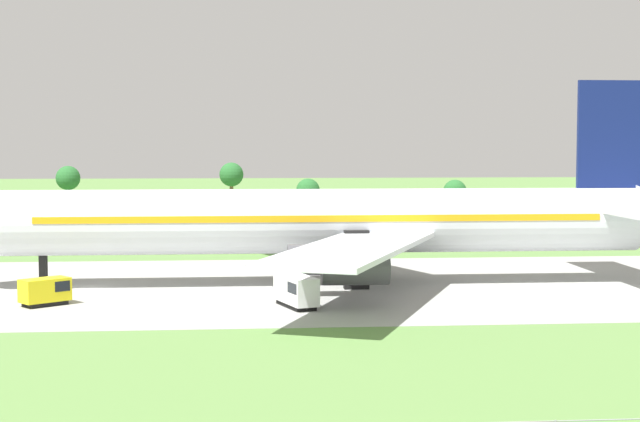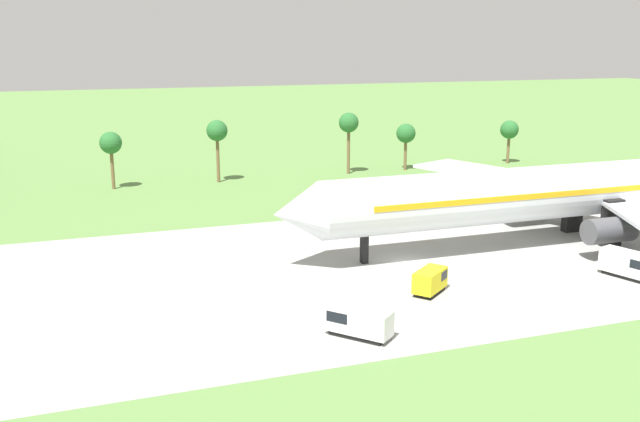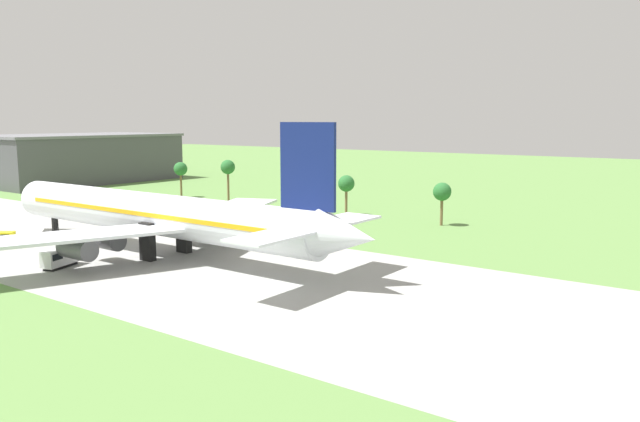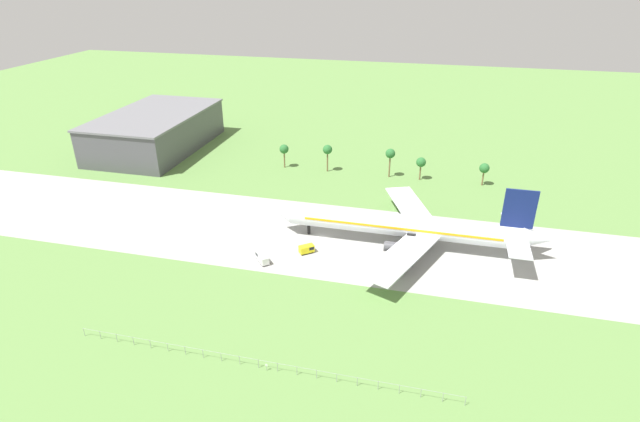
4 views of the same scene
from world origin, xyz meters
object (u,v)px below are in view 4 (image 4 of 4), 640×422
fuel_truck (307,249)px  terminal_building (156,131)px  jet_airliner (407,226)px  no_stopping_sign (266,366)px  catering_van (262,257)px  baggage_tug (383,264)px

fuel_truck → terminal_building: (-86.73, 70.16, 6.61)m
jet_airliner → terminal_building: bearing=152.4°
terminal_building → no_stopping_sign: bearing=-51.9°
jet_airliner → no_stopping_sign: (-22.50, -56.43, -5.21)m
fuel_truck → catering_van: (-10.68, -7.27, 0.03)m
fuel_truck → terminal_building: terminal_building is taller
baggage_tug → terminal_building: (-108.28, 73.04, 6.42)m
baggage_tug → catering_van: (-32.23, -4.39, -0.15)m
no_stopping_sign → terminal_building: bearing=128.1°
fuel_truck → terminal_building: 111.75m
baggage_tug → fuel_truck: 21.74m
jet_airliner → baggage_tug: jet_airliner is taller
jet_airliner → baggage_tug: (-4.93, -13.82, -4.78)m
baggage_tug → no_stopping_sign: size_ratio=3.66×
jet_airliner → terminal_building: jet_airliner is taller
baggage_tug → terminal_building: 130.77m
no_stopping_sign → terminal_building: terminal_building is taller
baggage_tug → terminal_building: bearing=146.0°
fuel_truck → no_stopping_sign: bearing=-85.0°
no_stopping_sign → terminal_building: (-90.71, 115.65, 6.85)m
fuel_truck → catering_van: 12.92m
catering_van → no_stopping_sign: size_ratio=3.28×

